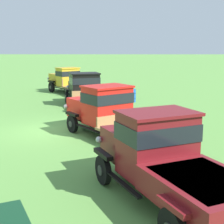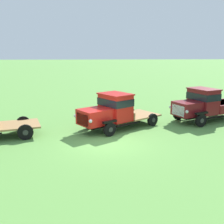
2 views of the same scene
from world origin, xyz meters
The scene contains 3 objects.
ground_plane centered at (0.00, 0.00, 0.00)m, with size 240.00×240.00×0.00m, color #5B9342.
vintage_truck_midrow_center centered at (0.39, 2.58, 1.15)m, with size 5.61×4.80×2.20m.
vintage_truck_far_side centered at (6.94, 4.35, 1.13)m, with size 5.74×4.01×2.26m.
Camera 2 is at (-0.51, -14.08, 4.83)m, focal length 45.00 mm.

